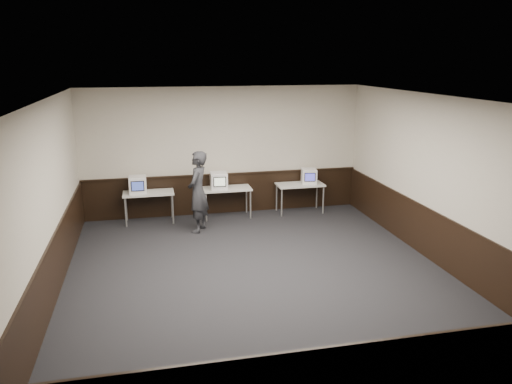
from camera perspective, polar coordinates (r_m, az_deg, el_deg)
floor at (r=9.27m, az=0.33°, el=-9.51°), size 8.00×8.00×0.00m
ceiling at (r=8.46m, az=0.36°, el=10.62°), size 8.00×8.00×0.00m
back_wall at (r=12.57m, az=-3.73°, el=4.67°), size 7.00×0.00×7.00m
front_wall at (r=5.14m, az=10.51°, el=-11.19°), size 7.00×0.00×7.00m
left_wall at (r=8.68m, az=-22.81°, el=-1.21°), size 0.00×8.00×8.00m
right_wall at (r=10.08m, az=20.14°, el=1.19°), size 0.00×8.00×8.00m
wainscot_back at (r=12.79m, az=-3.63°, el=-0.19°), size 6.98×0.04×1.00m
wainscot_left at (r=9.02m, az=-21.98°, el=-7.93°), size 0.04×7.98×1.00m
wainscot_right at (r=10.37m, az=19.50°, el=-4.72°), size 0.04×7.98×1.00m
wainscot_rail at (r=12.65m, az=-3.65°, el=2.06°), size 6.98×0.06×0.04m
desk_left at (r=12.24m, az=-12.18°, el=-0.34°), size 1.20×0.60×0.75m
desk_center at (r=12.38m, az=-3.37°, el=0.15°), size 1.20×0.60×0.75m
desk_right at (r=12.81m, az=5.05°, el=0.63°), size 1.20×0.60×0.75m
emac_left at (r=12.15m, az=-13.37°, el=0.81°), size 0.41×0.44×0.40m
emac_center at (r=12.26m, az=-4.27°, el=1.31°), size 0.42×0.45×0.41m
emac_right at (r=12.84m, az=6.07°, el=1.82°), size 0.44×0.46×0.37m
person at (r=11.36m, az=-6.65°, el=0.03°), size 0.69×0.80×1.86m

